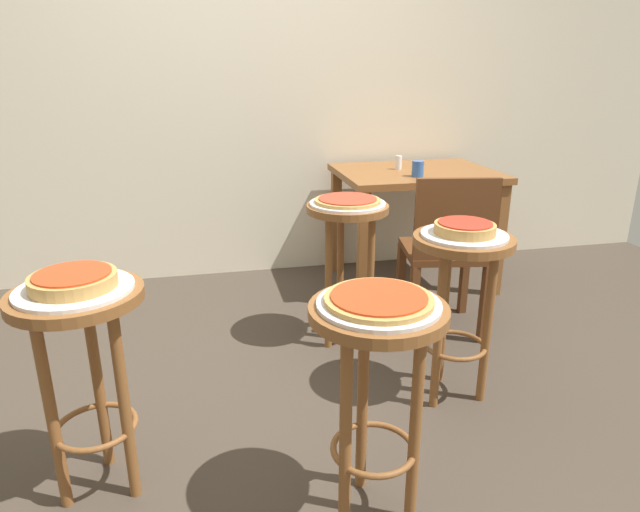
# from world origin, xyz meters

# --- Properties ---
(ground_plane) EXTENTS (6.00, 6.00, 0.00)m
(ground_plane) POSITION_xyz_m (0.00, 0.00, 0.00)
(ground_plane) COLOR #42382D
(back_wall) EXTENTS (6.00, 0.10, 3.00)m
(back_wall) POSITION_xyz_m (0.00, 1.65, 1.50)
(back_wall) COLOR beige
(back_wall) RESTS_ON ground_plane
(stool_foreground) EXTENTS (0.40, 0.40, 0.71)m
(stool_foreground) POSITION_xyz_m (0.14, -0.67, 0.53)
(stool_foreground) COLOR brown
(stool_foreground) RESTS_ON ground_plane
(serving_plate_foreground) EXTENTS (0.35, 0.35, 0.01)m
(serving_plate_foreground) POSITION_xyz_m (0.14, -0.67, 0.72)
(serving_plate_foreground) COLOR silver
(serving_plate_foreground) RESTS_ON stool_foreground
(pizza_foreground) EXTENTS (0.31, 0.31, 0.02)m
(pizza_foreground) POSITION_xyz_m (0.14, -0.67, 0.74)
(pizza_foreground) COLOR tan
(pizza_foreground) RESTS_ON serving_plate_foreground
(stool_middle) EXTENTS (0.40, 0.40, 0.71)m
(stool_middle) POSITION_xyz_m (-0.71, -0.37, 0.53)
(stool_middle) COLOR brown
(stool_middle) RESTS_ON ground_plane
(serving_plate_middle) EXTENTS (0.34, 0.34, 0.01)m
(serving_plate_middle) POSITION_xyz_m (-0.71, -0.37, 0.72)
(serving_plate_middle) COLOR silver
(serving_plate_middle) RESTS_ON stool_middle
(pizza_middle) EXTENTS (0.25, 0.25, 0.05)m
(pizza_middle) POSITION_xyz_m (-0.71, -0.37, 0.75)
(pizza_middle) COLOR tan
(pizza_middle) RESTS_ON serving_plate_middle
(stool_leftside) EXTENTS (0.40, 0.40, 0.71)m
(stool_leftside) POSITION_xyz_m (0.67, -0.11, 0.53)
(stool_leftside) COLOR brown
(stool_leftside) RESTS_ON ground_plane
(serving_plate_leftside) EXTENTS (0.34, 0.34, 0.01)m
(serving_plate_leftside) POSITION_xyz_m (0.67, -0.11, 0.72)
(serving_plate_leftside) COLOR silver
(serving_plate_leftside) RESTS_ON stool_leftside
(pizza_leftside) EXTENTS (0.24, 0.24, 0.05)m
(pizza_leftside) POSITION_xyz_m (0.67, -0.11, 0.75)
(pizza_leftside) COLOR tan
(pizza_leftside) RESTS_ON serving_plate_leftside
(stool_rear) EXTENTS (0.40, 0.40, 0.71)m
(stool_rear) POSITION_xyz_m (0.36, 0.49, 0.53)
(stool_rear) COLOR brown
(stool_rear) RESTS_ON ground_plane
(serving_plate_rear) EXTENTS (0.36, 0.36, 0.01)m
(serving_plate_rear) POSITION_xyz_m (0.36, 0.49, 0.72)
(serving_plate_rear) COLOR silver
(serving_plate_rear) RESTS_ON stool_rear
(pizza_rear) EXTENTS (0.32, 0.32, 0.02)m
(pizza_rear) POSITION_xyz_m (0.36, 0.49, 0.74)
(pizza_rear) COLOR tan
(pizza_rear) RESTS_ON serving_plate_rear
(dining_table) EXTENTS (0.95, 0.73, 0.73)m
(dining_table) POSITION_xyz_m (0.99, 1.18, 0.62)
(dining_table) COLOR brown
(dining_table) RESTS_ON ground_plane
(cup_near_edge) EXTENTS (0.07, 0.07, 0.09)m
(cup_near_edge) POSITION_xyz_m (0.92, 0.99, 0.78)
(cup_near_edge) COLOR #3360B2
(cup_near_edge) RESTS_ON dining_table
(condiment_shaker) EXTENTS (0.04, 0.04, 0.08)m
(condiment_shaker) POSITION_xyz_m (0.89, 1.23, 0.77)
(condiment_shaker) COLOR white
(condiment_shaker) RESTS_ON dining_table
(wooden_chair) EXTENTS (0.46, 0.46, 0.85)m
(wooden_chair) POSITION_xyz_m (0.88, 0.45, 0.47)
(wooden_chair) COLOR #5B3319
(wooden_chair) RESTS_ON ground_plane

